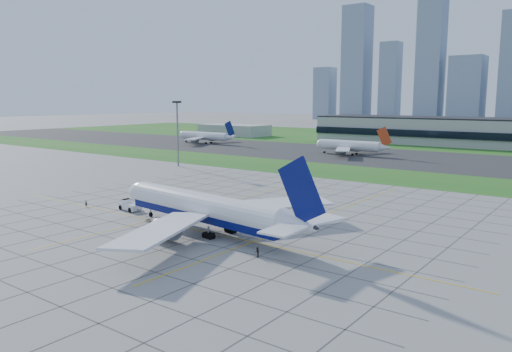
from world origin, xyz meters
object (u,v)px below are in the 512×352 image
Objects in this scene: pushback_tug at (129,205)px; crew_far at (257,252)px; distant_jet_0 at (205,136)px; airliner at (205,209)px; light_mast at (177,125)px; crew_near at (86,204)px; distant_jet_1 at (351,146)px.

pushback_tug reaches higher than crew_far.
crew_far is 221.42m from distant_jet_0.
airliner is 31.07× the size of crew_far.
light_mast is 80.68m from pushback_tug.
distant_jet_1 reaches higher than crew_near.
light_mast is at bearing 133.78° from pushback_tug.
crew_far is (46.15, -10.77, -0.21)m from pushback_tug.
airliner reaches higher than pushback_tug.
light_mast reaches higher than airliner.
light_mast is at bearing 67.51° from crew_near.
airliner is at bearing -50.46° from crew_near.
light_mast is at bearing -53.34° from distant_jet_0.
distant_jet_0 and distant_jet_1 have the same top height.
airliner is 35.10× the size of crew_near.
crew_near is at bearing -56.75° from distant_jet_0.
pushback_tug is (-28.05, 3.69, -3.59)m from airliner.
airliner is 203.77m from distant_jet_0.
crew_near is (-11.29, -4.14, -0.32)m from pushback_tug.
crew_near is at bearing -172.83° from airliner.
crew_far is at bearing -45.18° from distant_jet_0.
pushback_tug reaches higher than crew_near.
distant_jet_1 is at bearing -3.09° from distant_jet_0.
pushback_tug is 5.09× the size of crew_far.
airliner is at bearing -74.72° from distant_jet_1.
distant_jet_1 is (98.45, -5.32, -0.00)m from distant_jet_0.
distant_jet_1 is (-0.16, 145.09, 3.70)m from crew_near.
distant_jet_0 is at bearing 126.66° from light_mast.
light_mast is 0.60× the size of distant_jet_0.
crew_far is at bearing -6.61° from pushback_tug.
distant_jet_0 reaches higher than crew_far.
distant_jet_0 is (-98.61, 150.41, 3.71)m from crew_near.
crew_near is (-39.34, -0.44, -3.90)m from airliner.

